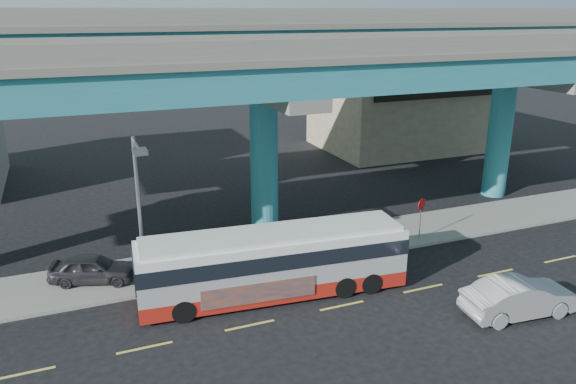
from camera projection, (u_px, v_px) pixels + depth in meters
name	position (u px, v px, depth m)	size (l,w,h in m)	color
ground	(339.00, 302.00, 23.39)	(120.00, 120.00, 0.00)	black
sidewalk	(289.00, 251.00, 28.20)	(70.00, 4.00, 0.15)	gray
lane_markings	(342.00, 306.00, 23.12)	(58.00, 0.12, 0.01)	#D8C64C
viaduct	(262.00, 61.00, 28.57)	(52.00, 12.40, 11.70)	teal
building_beige	(403.00, 107.00, 48.99)	(14.00, 10.23, 7.00)	tan
transit_bus	(274.00, 261.00, 23.53)	(11.51, 3.43, 2.91)	#A11C13
sedan	(520.00, 297.00, 22.23)	(4.81, 2.07, 1.54)	#A0A1A5
parked_car	(93.00, 268.00, 24.68)	(3.98, 2.60, 1.26)	#2D2C31
street_lamp	(139.00, 195.00, 22.40)	(0.50, 2.25, 6.73)	gray
stop_sign	(421.00, 210.00, 28.99)	(0.63, 0.30, 2.26)	gray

